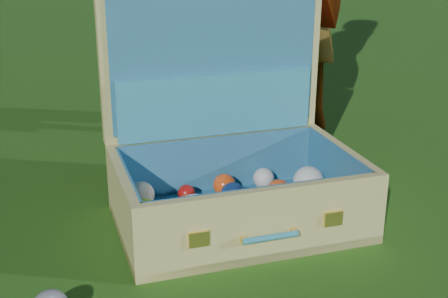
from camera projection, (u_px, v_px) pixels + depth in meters
The scene contains 2 objects.
ground at pixel (286, 233), 1.76m from camera, with size 60.00×60.00×0.00m, color #215114.
suitcase at pixel (230, 155), 1.82m from camera, with size 0.75×0.59×0.66m.
Camera 1 is at (-0.86, -1.32, 0.84)m, focal length 50.00 mm.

